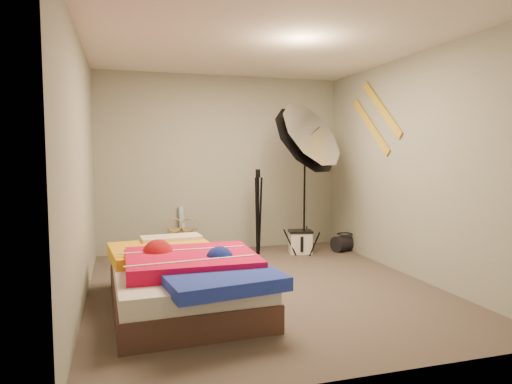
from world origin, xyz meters
name	(u,v)px	position (x,y,z in m)	size (l,w,h in m)	color
floor	(263,287)	(0.00, 0.00, 0.00)	(4.00, 4.00, 0.00)	brown
ceiling	(263,43)	(0.00, 0.00, 2.50)	(4.00, 4.00, 0.00)	silver
wall_back	(222,163)	(0.00, 2.00, 1.25)	(3.50, 3.50, 0.00)	#969A8A
wall_front	(362,179)	(0.00, -2.00, 1.25)	(3.50, 3.50, 0.00)	#969A8A
wall_left	(81,170)	(-1.75, 0.00, 1.25)	(4.00, 4.00, 0.00)	#969A8A
wall_right	(411,166)	(1.75, 0.00, 1.25)	(4.00, 4.00, 0.00)	#969A8A
tote_bag	(182,242)	(-0.62, 1.72, 0.19)	(0.38, 0.11, 0.38)	tan
wrapping_roll	(182,230)	(-0.59, 1.90, 0.33)	(0.07, 0.07, 0.65)	#5C91BC
camera_case	(300,243)	(0.98, 1.39, 0.15)	(0.30, 0.21, 0.30)	white
duffel_bag	(345,243)	(1.65, 1.36, 0.11)	(0.22, 0.22, 0.37)	black
wall_stripe_upper	(382,109)	(1.73, 0.60, 1.95)	(0.02, 1.10, 0.10)	gold
wall_stripe_lower	(371,126)	(1.73, 0.85, 1.75)	(0.02, 1.10, 0.10)	gold
bed	(185,279)	(-0.87, -0.37, 0.26)	(1.38, 1.99, 0.52)	#4B3129
photo_umbrella	(304,141)	(0.91, 1.11, 1.55)	(1.03, 1.17, 2.17)	black
camera_tripod	(258,206)	(0.40, 1.51, 0.68)	(0.08, 0.08, 1.18)	black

